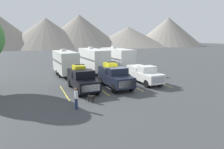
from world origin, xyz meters
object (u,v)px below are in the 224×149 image
(pickup_truck_a, at_px, (82,79))
(camper_trailer_a, at_px, (65,62))
(camper_trailer_b, at_px, (93,59))
(dog, at_px, (92,97))
(person_a, at_px, (76,97))
(camper_trailer_c, at_px, (117,58))
(pickup_truck_b, at_px, (115,76))
(pickup_truck_c, at_px, (144,74))

(pickup_truck_a, bearing_deg, camper_trailer_a, 91.82)
(camper_trailer_b, distance_m, dog, 13.78)
(person_a, relative_size, dog, 2.05)
(camper_trailer_c, xyz_separation_m, person_a, (-9.61, -13.73, -1.05))
(pickup_truck_b, distance_m, pickup_truck_c, 3.99)
(pickup_truck_a, distance_m, pickup_truck_b, 3.50)
(pickup_truck_b, bearing_deg, pickup_truck_c, 6.59)
(pickup_truck_a, xyz_separation_m, pickup_truck_c, (7.44, 0.02, -0.07))
(pickup_truck_c, relative_size, person_a, 3.21)
(pickup_truck_a, bearing_deg, dog, -93.49)
(dog, bearing_deg, camper_trailer_c, 57.67)
(camper_trailer_a, bearing_deg, camper_trailer_c, 3.23)
(dog, bearing_deg, camper_trailer_b, 71.62)
(pickup_truck_c, distance_m, person_a, 10.60)
(camper_trailer_a, bearing_deg, pickup_truck_c, -46.34)
(pickup_truck_b, bearing_deg, camper_trailer_c, 64.20)
(camper_trailer_c, height_order, dog, camper_trailer_c)
(camper_trailer_a, xyz_separation_m, dog, (0.00, -12.30, -1.47))
(camper_trailer_b, bearing_deg, pickup_truck_c, -68.92)
(camper_trailer_b, relative_size, dog, 10.38)
(camper_trailer_a, relative_size, camper_trailer_b, 0.90)
(person_a, xyz_separation_m, dog, (1.53, 0.98, -0.51))
(pickup_truck_a, relative_size, camper_trailer_c, 0.64)
(pickup_truck_a, bearing_deg, person_a, -109.04)
(pickup_truck_b, distance_m, camper_trailer_b, 9.28)
(pickup_truck_a, height_order, dog, pickup_truck_a)
(pickup_truck_a, xyz_separation_m, camper_trailer_a, (-0.26, 8.09, 0.76))
(pickup_truck_b, height_order, dog, pickup_truck_b)
(pickup_truck_b, relative_size, camper_trailer_a, 0.69)
(pickup_truck_b, relative_size, camper_trailer_b, 0.61)
(pickup_truck_c, height_order, camper_trailer_c, camper_trailer_c)
(camper_trailer_b, xyz_separation_m, dog, (-4.32, -13.00, -1.57))
(pickup_truck_c, relative_size, camper_trailer_b, 0.63)
(pickup_truck_a, bearing_deg, pickup_truck_b, -7.19)
(dog, bearing_deg, person_a, -147.44)
(camper_trailer_a, distance_m, camper_trailer_b, 4.38)
(pickup_truck_c, distance_m, camper_trailer_b, 9.44)
(pickup_truck_b, distance_m, dog, 5.37)
(camper_trailer_b, height_order, person_a, camper_trailer_b)
(camper_trailer_c, bearing_deg, pickup_truck_c, -92.53)
(camper_trailer_a, relative_size, camper_trailer_c, 0.88)
(pickup_truck_c, distance_m, dog, 8.81)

